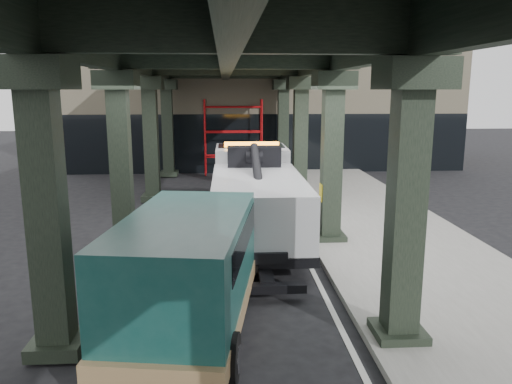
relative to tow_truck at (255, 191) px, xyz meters
name	(u,v)px	position (x,y,z in m)	size (l,w,h in m)	color
ground	(245,268)	(-0.43, -3.04, -1.40)	(90.00, 90.00, 0.00)	black
sidewalk	(391,239)	(4.07, -1.04, -1.33)	(5.00, 40.00, 0.15)	gray
lane_stripe	(299,243)	(1.27, -1.04, -1.40)	(0.12, 38.00, 0.01)	silver
viaduct	(226,54)	(-0.83, -1.04, 4.06)	(7.40, 32.00, 6.40)	black
building	(263,98)	(1.57, 16.96, 2.60)	(22.00, 10.00, 8.00)	#C6B793
scaffolding	(233,135)	(-0.43, 11.60, 0.70)	(3.08, 0.88, 4.00)	red
tow_truck	(255,191)	(0.00, 0.00, 0.00)	(2.72, 8.82, 2.88)	black
towed_van	(190,266)	(-1.59, -6.18, -0.17)	(2.96, 5.89, 2.29)	#113F3A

